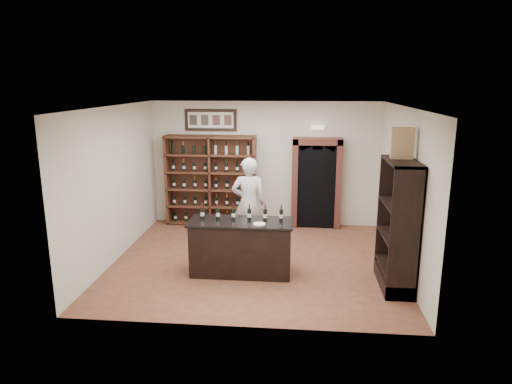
% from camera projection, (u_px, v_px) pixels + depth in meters
% --- Properties ---
extents(floor, '(5.50, 5.50, 0.00)m').
position_uv_depth(floor, '(255.00, 261.00, 9.00)').
color(floor, brown).
rests_on(floor, ground).
extents(ceiling, '(5.50, 5.50, 0.00)m').
position_uv_depth(ceiling, '(255.00, 107.00, 8.29)').
color(ceiling, white).
rests_on(ceiling, wall_back).
extents(wall_back, '(5.50, 0.04, 3.00)m').
position_uv_depth(wall_back, '(265.00, 164.00, 11.07)').
color(wall_back, silver).
rests_on(wall_back, ground).
extents(wall_left, '(0.04, 5.00, 3.00)m').
position_uv_depth(wall_left, '(115.00, 184.00, 8.89)').
color(wall_left, silver).
rests_on(wall_left, ground).
extents(wall_right, '(0.04, 5.00, 3.00)m').
position_uv_depth(wall_right, '(403.00, 190.00, 8.40)').
color(wall_right, silver).
rests_on(wall_right, ground).
extents(wine_shelf, '(2.20, 0.38, 2.20)m').
position_uv_depth(wine_shelf, '(211.00, 180.00, 11.11)').
color(wine_shelf, '#572D1D').
rests_on(wine_shelf, ground).
extents(framed_picture, '(1.25, 0.04, 0.52)m').
position_uv_depth(framed_picture, '(211.00, 120.00, 10.91)').
color(framed_picture, black).
rests_on(framed_picture, wall_back).
extents(arched_doorway, '(1.17, 0.35, 2.17)m').
position_uv_depth(arched_doorway, '(316.00, 181.00, 10.87)').
color(arched_doorway, black).
rests_on(arched_doorway, ground).
extents(emergency_light, '(0.30, 0.10, 0.10)m').
position_uv_depth(emergency_light, '(318.00, 127.00, 10.66)').
color(emergency_light, white).
rests_on(emergency_light, wall_back).
extents(tasting_counter, '(1.88, 0.78, 1.00)m').
position_uv_depth(tasting_counter, '(241.00, 248.00, 8.32)').
color(tasting_counter, black).
rests_on(tasting_counter, ground).
extents(counter_bottle_0, '(0.07, 0.07, 0.30)m').
position_uv_depth(counter_bottle_0, '(202.00, 213.00, 8.32)').
color(counter_bottle_0, black).
rests_on(counter_bottle_0, tasting_counter).
extents(counter_bottle_1, '(0.07, 0.07, 0.30)m').
position_uv_depth(counter_bottle_1, '(218.00, 213.00, 8.29)').
color(counter_bottle_1, black).
rests_on(counter_bottle_1, tasting_counter).
extents(counter_bottle_2, '(0.07, 0.07, 0.30)m').
position_uv_depth(counter_bottle_2, '(234.00, 214.00, 8.27)').
color(counter_bottle_2, black).
rests_on(counter_bottle_2, tasting_counter).
extents(counter_bottle_3, '(0.07, 0.07, 0.30)m').
position_uv_depth(counter_bottle_3, '(249.00, 214.00, 8.24)').
color(counter_bottle_3, black).
rests_on(counter_bottle_3, tasting_counter).
extents(counter_bottle_4, '(0.07, 0.07, 0.30)m').
position_uv_depth(counter_bottle_4, '(265.00, 215.00, 8.21)').
color(counter_bottle_4, black).
rests_on(counter_bottle_4, tasting_counter).
extents(counter_bottle_5, '(0.07, 0.07, 0.30)m').
position_uv_depth(counter_bottle_5, '(281.00, 215.00, 8.19)').
color(counter_bottle_5, black).
rests_on(counter_bottle_5, tasting_counter).
extents(side_cabinet, '(0.48, 1.20, 2.20)m').
position_uv_depth(side_cabinet, '(398.00, 245.00, 7.72)').
color(side_cabinet, black).
rests_on(side_cabinet, ground).
extents(shopkeeper, '(0.76, 0.55, 1.94)m').
position_uv_depth(shopkeeper, '(249.00, 203.00, 9.51)').
color(shopkeeper, silver).
rests_on(shopkeeper, ground).
extents(plate, '(0.22, 0.22, 0.02)m').
position_uv_depth(plate, '(259.00, 224.00, 8.00)').
color(plate, white).
rests_on(plate, tasting_counter).
extents(wine_crate, '(0.38, 0.19, 0.52)m').
position_uv_depth(wine_crate, '(402.00, 143.00, 7.49)').
color(wine_crate, tan).
rests_on(wine_crate, side_cabinet).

